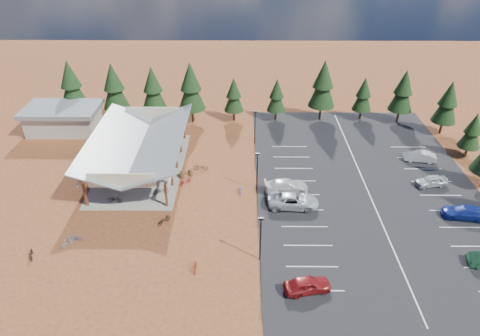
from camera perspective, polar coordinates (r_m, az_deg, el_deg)
ground at (r=50.64m, az=-3.38°, el=-4.19°), size 140.00×140.00×0.00m
asphalt_lot at (r=55.12m, az=16.40°, el=-2.28°), size 27.00×44.00×0.04m
concrete_pad at (r=57.89m, az=-12.90°, el=0.04°), size 10.60×18.60×0.10m
bike_pavilion at (r=56.06m, az=-13.35°, el=3.33°), size 11.65×19.40×4.97m
outbuilding at (r=70.60m, az=-22.47°, el=6.13°), size 11.00×7.00×3.90m
lamp_post_0 at (r=40.86m, az=2.75°, el=-9.03°), size 0.50×0.25×5.14m
lamp_post_1 at (r=50.57m, az=2.31°, el=-0.16°), size 0.50×0.25×5.14m
lamp_post_2 at (r=61.11m, az=2.01°, el=5.76°), size 0.50×0.25×5.14m
trash_bin_0 at (r=55.11m, az=-6.63°, el=-0.55°), size 0.60×0.60×0.90m
trash_bin_1 at (r=54.70m, az=-7.74°, el=-0.90°), size 0.60×0.60×0.90m
pine_0 at (r=72.87m, az=-21.61°, el=10.42°), size 4.15×4.15×9.67m
pine_1 at (r=69.83m, az=-16.47°, el=10.39°), size 4.08×4.08×9.51m
pine_2 at (r=68.68m, az=-11.55°, el=10.38°), size 3.83×3.83×8.93m
pine_3 at (r=66.96m, az=-6.57°, el=10.75°), size 4.21×4.21×9.80m
pine_4 at (r=67.79m, az=-0.84°, el=9.75°), size 3.08×3.08×7.17m
pine_5 at (r=68.25m, az=4.90°, el=9.64°), size 2.96×2.96×6.89m
pine_6 at (r=68.80m, az=11.03°, el=10.94°), size 4.20×4.20×9.79m
pine_7 at (r=70.87m, az=16.14°, el=9.44°), size 3.04×3.04×7.07m
pine_8 at (r=71.46m, az=20.93°, el=9.61°), size 3.71×3.71×8.64m
pine_12 at (r=64.97m, az=28.61°, el=4.39°), size 2.83×2.83×6.60m
pine_13 at (r=70.10m, az=25.98°, el=7.90°), size 3.58×3.58×8.34m
bike_0 at (r=51.75m, az=-16.35°, el=-4.00°), size 1.72×0.80×0.87m
bike_1 at (r=56.65m, az=-14.84°, el=-0.35°), size 1.70×0.81×0.98m
bike_2 at (r=60.44m, az=-15.32°, el=1.69°), size 1.85×0.77×0.95m
bike_3 at (r=61.54m, az=-12.99°, el=2.58°), size 1.59×0.92×0.92m
bike_4 at (r=51.89m, az=-10.52°, el=-2.99°), size 1.90×1.01×0.95m
bike_5 at (r=55.78m, az=-12.50°, el=-0.51°), size 1.75×0.58×1.04m
bike_6 at (r=58.48m, az=-9.11°, el=1.35°), size 1.56×0.58×0.81m
bike_7 at (r=62.88m, az=-10.27°, el=3.65°), size 1.88×1.01×1.09m
bike_8 at (r=47.37m, az=-26.06°, el=-10.22°), size 1.22×1.84×0.92m
bike_9 at (r=47.34m, az=-22.03°, el=-9.12°), size 1.20×1.52×0.92m
bike_10 at (r=47.67m, az=-21.22°, el=-8.71°), size 1.58×0.75×0.80m
bike_11 at (r=41.61m, az=-6.00°, el=-12.92°), size 0.50×1.65×0.99m
bike_12 at (r=47.46m, az=-10.14°, el=-6.82°), size 1.57×1.77×0.93m
bike_14 at (r=51.48m, az=0.04°, el=-2.91°), size 0.55×1.54×0.81m
bike_15 at (r=53.33m, az=-7.41°, el=-1.78°), size 1.49×1.32×0.93m
bike_16 at (r=55.97m, az=-5.26°, el=0.14°), size 1.86×0.67×0.97m
car_0 at (r=39.88m, az=8.97°, el=-15.14°), size 4.50×2.54×1.45m
car_2 at (r=49.28m, az=7.11°, el=-4.33°), size 5.93×2.93×1.62m
car_3 at (r=51.76m, az=6.16°, el=-2.37°), size 5.51×2.77×1.54m
car_7 at (r=53.42m, az=27.79°, el=-5.24°), size 5.12×2.72×1.41m
car_8 at (r=57.59m, az=24.14°, el=-1.57°), size 4.10×2.22×1.33m
car_9 at (r=62.53m, az=22.83°, el=1.43°), size 4.31×2.10×1.36m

